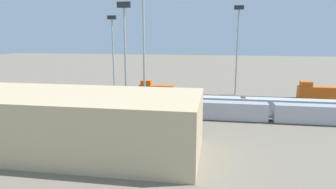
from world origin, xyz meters
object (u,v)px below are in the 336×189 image
at_px(train_on_track_0, 315,92).
at_px(light_mast_3, 125,45).
at_px(train_on_track_1, 156,90).
at_px(train_on_track_5, 213,110).
at_px(train_on_track_4, 191,104).
at_px(light_mast_1, 144,33).
at_px(light_mast_0, 238,39).
at_px(maintenance_shed, 26,120).
at_px(light_mast_2, 113,43).

bearing_deg(train_on_track_0, light_mast_3, 30.05).
bearing_deg(train_on_track_1, train_on_track_5, 130.41).
bearing_deg(train_on_track_4, light_mast_1, 43.81).
relative_size(light_mast_0, light_mast_3, 1.07).
height_order(light_mast_1, light_mast_3, light_mast_1).
height_order(train_on_track_5, light_mast_3, light_mast_3).
xyz_separation_m(train_on_track_1, light_mast_3, (1.80, 22.44, 13.87)).
bearing_deg(maintenance_shed, train_on_track_4, -132.38).
bearing_deg(light_mast_2, train_on_track_1, 155.02).
bearing_deg(light_mast_2, train_on_track_4, 140.62).
distance_m(light_mast_0, maintenance_shed, 63.04).
xyz_separation_m(train_on_track_1, maintenance_shed, (12.69, 41.72, 2.46)).
xyz_separation_m(light_mast_1, light_mast_2, (17.86, -30.79, -2.78)).
distance_m(train_on_track_4, train_on_track_0, 39.39).
height_order(train_on_track_0, light_mast_2, light_mast_2).
distance_m(train_on_track_1, light_mast_3, 26.44).
bearing_deg(light_mast_0, maintenance_shed, 54.22).
relative_size(train_on_track_1, light_mast_1, 0.34).
distance_m(train_on_track_4, light_mast_1, 20.65).
bearing_deg(light_mast_2, light_mast_1, 120.11).
bearing_deg(maintenance_shed, light_mast_3, -119.45).
xyz_separation_m(train_on_track_1, train_on_track_0, (-45.63, -5.00, 0.00)).
xyz_separation_m(train_on_track_5, maintenance_shed, (29.72, 21.72, 2.59)).
relative_size(train_on_track_1, train_on_track_0, 1.00).
bearing_deg(light_mast_1, maintenance_shed, 49.64).
relative_size(light_mast_2, light_mast_3, 0.97).
xyz_separation_m(train_on_track_4, light_mast_0, (-11.76, -23.42, 15.02)).
distance_m(train_on_track_4, maintenance_shed, 36.27).
xyz_separation_m(light_mast_0, light_mast_1, (20.82, 32.11, 1.38)).
height_order(light_mast_0, light_mast_3, light_mast_0).
bearing_deg(train_on_track_5, train_on_track_4, -43.11).
height_order(train_on_track_5, maintenance_shed, maintenance_shed).
xyz_separation_m(train_on_track_4, train_on_track_5, (-5.34, 5.00, 0.00)).
distance_m(train_on_track_0, light_mast_1, 54.19).
bearing_deg(light_mast_0, train_on_track_4, 63.35).
distance_m(light_mast_2, maintenance_shed, 50.11).
height_order(light_mast_1, maintenance_shed, light_mast_1).
relative_size(train_on_track_5, light_mast_2, 4.97).
height_order(train_on_track_5, light_mast_2, light_mast_2).
distance_m(light_mast_0, light_mast_2, 38.72).
distance_m(train_on_track_5, light_mast_0, 32.78).
xyz_separation_m(light_mast_2, light_mast_3, (-13.42, 29.53, 0.39)).
distance_m(train_on_track_0, train_on_track_5, 37.98).
bearing_deg(light_mast_0, light_mast_1, 57.05).
relative_size(light_mast_1, light_mast_3, 1.18).
bearing_deg(light_mast_3, light_mast_0, -129.29).
bearing_deg(train_on_track_1, light_mast_1, 96.33).
xyz_separation_m(train_on_track_0, light_mast_3, (47.43, 27.44, 13.87)).
bearing_deg(light_mast_2, train_on_track_0, 178.03).
distance_m(light_mast_1, light_mast_2, 35.70).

